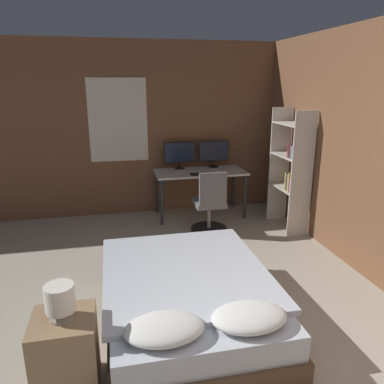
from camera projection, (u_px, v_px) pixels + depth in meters
The scene contains 11 objects.
wall_back at pixel (167, 129), 6.00m from camera, with size 12.00×0.08×2.70m.
bed at pixel (188, 299), 3.29m from camera, with size 1.43×1.92×0.55m.
nightstand at pixel (66, 354), 2.57m from camera, with size 0.42×0.41×0.57m.
bedside_lamp at pixel (60, 299), 2.45m from camera, with size 0.19×0.19×0.25m.
desk at pixel (200, 176), 5.90m from camera, with size 1.41×0.68×0.74m.
monitor_left at pixel (179, 154), 5.97m from camera, with size 0.50×0.16×0.43m.
monitor_right at pixel (214, 152), 6.09m from camera, with size 0.50×0.16×0.43m.
keyboard at pixel (204, 174), 5.66m from camera, with size 0.40×0.13×0.02m.
computer_mouse at pixel (222, 172), 5.71m from camera, with size 0.07×0.05×0.04m.
office_chair at pixel (210, 208), 5.33m from camera, with size 0.52×0.52×0.91m.
bookshelf at pixel (293, 166), 5.27m from camera, with size 0.32×0.73×1.73m.
Camera 1 is at (-0.91, -1.65, 2.08)m, focal length 35.00 mm.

